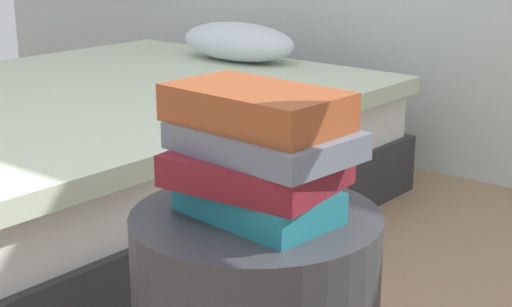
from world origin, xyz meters
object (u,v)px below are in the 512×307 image
(book_teal, at_px, (258,202))
(book_maroon, at_px, (257,169))
(bed, at_px, (93,152))
(book_slate, at_px, (264,141))
(book_rust, at_px, (256,107))

(book_teal, distance_m, book_maroon, 0.05)
(bed, distance_m, book_maroon, 1.57)
(book_teal, bearing_deg, book_slate, 93.41)
(book_teal, bearing_deg, book_maroon, 137.55)
(book_teal, height_order, book_rust, book_rust)
(bed, height_order, book_rust, book_rust)
(bed, xyz_separation_m, book_slate, (1.34, -0.74, 0.44))
(bed, distance_m, book_teal, 1.57)
(book_teal, xyz_separation_m, book_slate, (0.00, 0.02, 0.10))
(bed, relative_size, book_slate, 6.94)
(book_rust, bearing_deg, book_teal, -40.31)
(bed, relative_size, book_maroon, 7.74)
(book_rust, bearing_deg, book_slate, -1.41)
(bed, bearing_deg, book_rust, -27.19)
(bed, height_order, book_maroon, book_maroon)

